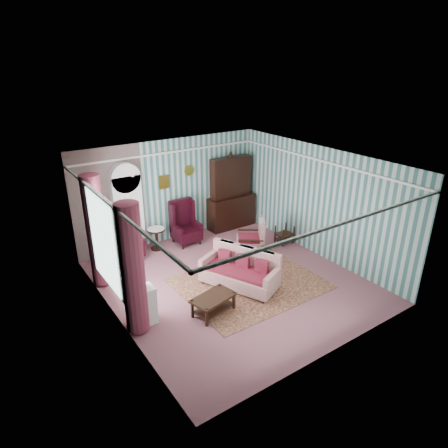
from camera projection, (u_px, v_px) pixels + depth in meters
floor at (232, 282)px, 9.49m from camera, size 6.00×6.00×0.00m
room_shell at (204, 206)px, 8.52m from camera, size 5.53×6.02×2.91m
bookcase at (128, 213)px, 10.52m from camera, size 0.80×0.28×2.24m
dresser_hutch at (231, 191)px, 12.08m from camera, size 1.50×0.56×2.36m
wingback_left at (127, 238)px, 10.28m from camera, size 0.76×0.80×1.25m
wingback_right at (186, 223)px, 11.19m from camera, size 0.76×0.80×1.25m
seated_woman at (127, 239)px, 10.30m from camera, size 0.44×0.40×1.18m
round_side_table at (157, 239)px, 10.99m from camera, size 0.50×0.50×0.60m
nest_table at (284, 234)px, 11.35m from camera, size 0.45×0.38×0.54m
plant_stand at (141, 307)px, 7.87m from camera, size 0.55×0.35×0.80m
rug at (249, 283)px, 9.42m from camera, size 3.20×2.60×0.01m
sofa at (239, 265)px, 9.09m from camera, size 1.66×2.05×1.14m
floral_armchair at (250, 239)px, 10.66m from camera, size 1.11×1.11×0.88m
coffee_table at (213, 305)px, 8.27m from camera, size 1.01×0.71×0.40m
potted_plant_a at (135, 283)px, 7.55m from camera, size 0.43×0.41×0.38m
potted_plant_b at (140, 276)px, 7.75m from camera, size 0.29×0.27×0.44m
potted_plant_c at (135, 279)px, 7.67m from camera, size 0.28×0.28×0.42m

